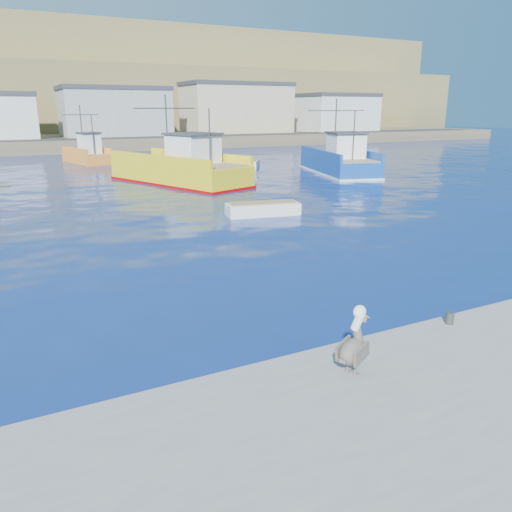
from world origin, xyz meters
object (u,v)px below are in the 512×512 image
Objects in this scene: pelican at (354,345)px; skiff_mid at (263,210)px; skiff_far at (251,164)px; trawler_yellow_b at (181,169)px; boat_orange at (88,154)px; trawler_blue at (339,162)px.

skiff_mid is at bearing 67.97° from pelican.
skiff_far is at bearing 65.08° from skiff_mid.
trawler_yellow_b is 19.36m from boat_orange.
skiff_mid is 23.52m from skiff_far.
trawler_blue is at bearing -46.60° from boat_orange.
trawler_blue is 19.42m from skiff_mid.
skiff_far is at bearing -38.62° from boat_orange.
skiff_mid is (-14.48, -12.92, -0.75)m from trawler_blue.
pelican is (-6.65, -29.94, -0.01)m from trawler_yellow_b.
skiff_mid is (3.93, -32.40, -0.71)m from boat_orange.
skiff_far is (13.85, -11.06, -0.71)m from boat_orange.
trawler_yellow_b is 14.52m from trawler_blue.
skiff_far is (9.94, 7.90, -0.82)m from trawler_yellow_b.
trawler_yellow_b is 9.46× the size of pelican.
boat_orange is 5.51× the size of pelican.
skiff_mid is at bearing -114.92° from skiff_far.
pelican is at bearing -125.72° from trawler_blue.
trawler_blue is 9.60m from skiff_far.
skiff_mid is 1.01× the size of skiff_far.
trawler_blue is at bearing 41.74° from skiff_mid.
boat_orange is at bearing 133.40° from trawler_blue.
pelican reaches higher than skiff_far.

